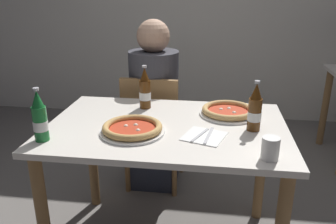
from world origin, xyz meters
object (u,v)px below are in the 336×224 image
(pizza_margherita_near, at_px, (132,129))
(beer_bottle_left, at_px, (40,119))
(pizza_marinara_far, at_px, (228,111))
(napkin_with_cutlery, at_px, (204,136))
(dining_table_main, at_px, (167,145))
(beer_bottle_right, at_px, (255,110))
(paper_cup, at_px, (270,148))
(diner_seated, at_px, (154,110))
(chair_behind_table, at_px, (153,126))
(beer_bottle_center, at_px, (145,90))

(pizza_margherita_near, height_order, beer_bottle_left, beer_bottle_left)
(pizza_marinara_far, distance_m, napkin_with_cutlery, 0.33)
(dining_table_main, bearing_deg, beer_bottle_right, -1.30)
(beer_bottle_right, distance_m, paper_cup, 0.31)
(pizza_marinara_far, height_order, beer_bottle_right, beer_bottle_right)
(pizza_margherita_near, height_order, paper_cup, paper_cup)
(dining_table_main, bearing_deg, pizza_margherita_near, -140.64)
(diner_seated, distance_m, beer_bottle_right, 0.94)
(dining_table_main, xyz_separation_m, pizza_marinara_far, (0.31, 0.18, 0.14))
(pizza_margherita_near, distance_m, paper_cup, 0.64)
(dining_table_main, distance_m, pizza_margherita_near, 0.23)
(napkin_with_cutlery, xyz_separation_m, paper_cup, (0.27, -0.19, 0.04))
(pizza_margherita_near, height_order, napkin_with_cutlery, pizza_margherita_near)
(chair_behind_table, bearing_deg, beer_bottle_right, 136.52)
(chair_behind_table, height_order, beer_bottle_right, beer_bottle_right)
(napkin_with_cutlery, bearing_deg, dining_table_main, 148.15)
(pizza_marinara_far, xyz_separation_m, beer_bottle_center, (-0.47, 0.05, 0.08))
(beer_bottle_left, distance_m, paper_cup, 1.00)
(beer_bottle_right, distance_m, napkin_with_cutlery, 0.28)
(dining_table_main, height_order, beer_bottle_right, beer_bottle_right)
(dining_table_main, distance_m, napkin_with_cutlery, 0.26)
(pizza_margherita_near, distance_m, pizza_marinara_far, 0.55)
(pizza_margherita_near, distance_m, napkin_with_cutlery, 0.34)
(dining_table_main, height_order, chair_behind_table, chair_behind_table)
(diner_seated, relative_size, beer_bottle_center, 4.89)
(pizza_marinara_far, height_order, beer_bottle_left, beer_bottle_left)
(pizza_marinara_far, xyz_separation_m, beer_bottle_left, (-0.84, -0.44, 0.08))
(chair_behind_table, bearing_deg, diner_seated, -90.80)
(pizza_marinara_far, relative_size, beer_bottle_right, 1.24)
(beer_bottle_left, xyz_separation_m, beer_bottle_right, (0.96, 0.25, 0.00))
(beer_bottle_center, bearing_deg, paper_cup, -41.40)
(dining_table_main, xyz_separation_m, diner_seated, (-0.18, 0.66, -0.05))
(chair_behind_table, relative_size, beer_bottle_right, 3.44)
(pizza_marinara_far, bearing_deg, pizza_margherita_near, -146.27)
(beer_bottle_right, height_order, paper_cup, beer_bottle_right)
(chair_behind_table, bearing_deg, paper_cup, 127.15)
(beer_bottle_center, xyz_separation_m, paper_cup, (0.62, -0.55, -0.06))
(dining_table_main, height_order, beer_bottle_center, beer_bottle_center)
(pizza_margherita_near, bearing_deg, beer_bottle_left, -160.23)
(beer_bottle_center, bearing_deg, pizza_marinara_far, -6.66)
(napkin_with_cutlery, bearing_deg, diner_seated, 115.63)
(diner_seated, relative_size, beer_bottle_right, 4.89)
(beer_bottle_left, distance_m, napkin_with_cutlery, 0.75)
(dining_table_main, height_order, paper_cup, paper_cup)
(pizza_marinara_far, xyz_separation_m, paper_cup, (0.15, -0.49, 0.03))
(diner_seated, bearing_deg, chair_behind_table, -92.81)
(dining_table_main, distance_m, beer_bottle_right, 0.48)
(napkin_with_cutlery, bearing_deg, pizza_marinara_far, 69.21)
(beer_bottle_left, height_order, beer_bottle_right, same)
(pizza_marinara_far, bearing_deg, diner_seated, 135.86)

